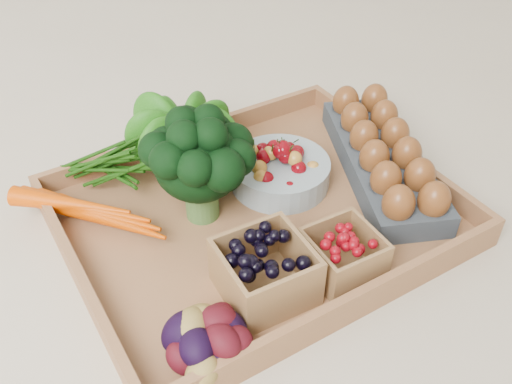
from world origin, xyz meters
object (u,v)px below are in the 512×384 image
broccoli (200,181)px  egg_carton (382,163)px  tray (256,218)px  cherry_bowl (280,172)px

broccoli → egg_carton: 0.31m
tray → cherry_bowl: 0.09m
cherry_bowl → broccoli: bearing=-178.5°
broccoli → cherry_bowl: 0.15m
cherry_bowl → egg_carton: cherry_bowl is taller
broccoli → tray: bearing=-32.1°
tray → broccoli: (-0.07, 0.04, 0.07)m
tray → broccoli: size_ratio=3.34×
broccoli → cherry_bowl: bearing=1.5°
cherry_bowl → egg_carton: bearing=-21.7°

